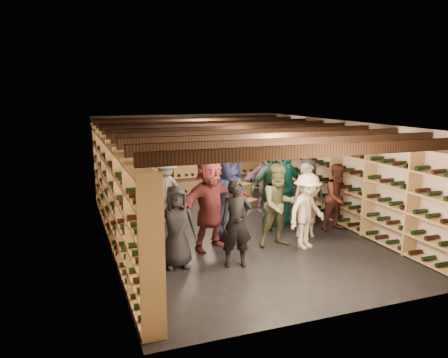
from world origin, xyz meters
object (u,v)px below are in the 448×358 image
at_px(person_3, 307,211).
at_px(person_9, 166,190).
at_px(person_10, 270,190).
at_px(person_11, 268,178).
at_px(person_5, 210,203).
at_px(person_8, 338,197).
at_px(person_12, 308,191).
at_px(person_0, 176,227).
at_px(crate_stack_left, 162,204).
at_px(crate_stack_right, 242,192).
at_px(person_6, 229,198).
at_px(person_7, 307,200).
at_px(crate_loose, 249,203).
at_px(person_1, 236,223).
at_px(person_4, 285,187).
at_px(person_2, 279,205).

bearing_deg(person_3, person_9, 107.67).
height_order(person_10, person_11, person_10).
xyz_separation_m(person_3, person_11, (0.47, 2.75, 0.11)).
height_order(person_5, person_8, person_5).
bearing_deg(person_12, person_0, -134.30).
xyz_separation_m(crate_stack_left, person_10, (2.13, -1.73, 0.56)).
distance_m(person_11, person_12, 1.33).
distance_m(crate_stack_right, person_5, 3.95).
bearing_deg(person_5, person_0, -161.86).
height_order(person_6, person_7, person_6).
relative_size(crate_loose, person_11, 0.29).
xyz_separation_m(crate_stack_right, person_5, (-2.05, -3.31, 0.68)).
height_order(person_1, person_4, person_4).
distance_m(person_6, person_7, 1.69).
relative_size(person_7, person_9, 1.04).
distance_m(person_4, person_12, 0.56).
bearing_deg(crate_loose, person_6, -121.75).
distance_m(person_5, person_7, 2.19).
bearing_deg(person_5, crate_stack_left, 79.38).
xyz_separation_m(person_4, person_11, (0.10, 1.10, -0.01)).
distance_m(crate_stack_left, crate_stack_right, 2.60).
height_order(person_4, person_9, person_4).
relative_size(person_6, person_8, 1.20).
relative_size(person_6, person_10, 1.01).
relative_size(person_2, person_11, 0.98).
xyz_separation_m(crate_loose, person_11, (0.26, -0.62, 0.78)).
height_order(crate_loose, person_3, person_3).
bearing_deg(person_11, person_4, -105.37).
distance_m(person_7, person_9, 3.34).
bearing_deg(person_5, person_2, -33.83).
xyz_separation_m(person_3, person_7, (0.37, 0.63, 0.04)).
bearing_deg(crate_stack_right, person_0, -126.01).
bearing_deg(crate_loose, person_4, -84.71).
relative_size(crate_stack_right, person_0, 0.39).
bearing_deg(person_7, person_6, -173.57).
distance_m(person_0, person_3, 2.66).
height_order(person_8, person_12, person_12).
bearing_deg(person_0, crate_stack_right, 59.39).
relative_size(person_5, person_8, 1.24).
xyz_separation_m(person_3, person_10, (-0.12, 1.41, 0.14)).
distance_m(person_6, person_10, 1.24).
xyz_separation_m(person_0, person_12, (3.56, 1.55, 0.03)).
distance_m(crate_loose, person_0, 4.52).
bearing_deg(person_8, person_12, 109.20).
height_order(person_1, person_10, person_10).
bearing_deg(person_10, person_1, -142.84).
distance_m(person_1, person_10, 2.37).
height_order(person_1, person_7, person_7).
relative_size(person_8, person_9, 0.99).
distance_m(person_5, person_9, 2.19).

